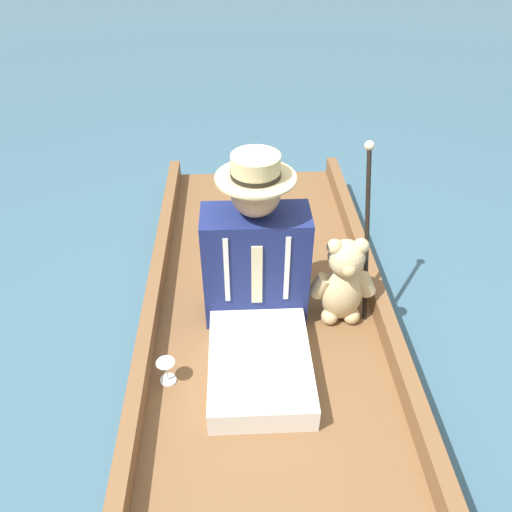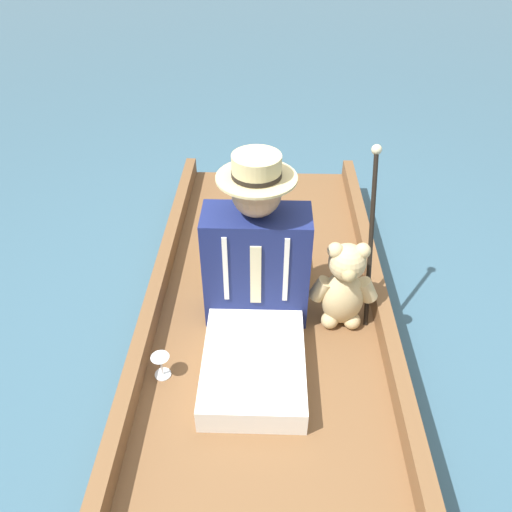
{
  "view_description": "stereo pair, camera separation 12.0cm",
  "coord_description": "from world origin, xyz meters",
  "px_view_note": "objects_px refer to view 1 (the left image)",
  "views": [
    {
      "loc": [
        0.12,
        1.49,
        1.74
      ],
      "look_at": [
        0.05,
        -0.12,
        0.49
      ],
      "focal_mm": 35.0,
      "sensor_mm": 36.0,
      "label": 1
    },
    {
      "loc": [
        -0.0,
        1.49,
        1.74
      ],
      "look_at": [
        0.05,
        -0.12,
        0.49
      ],
      "focal_mm": 35.0,
      "sensor_mm": 36.0,
      "label": 2
    }
  ],
  "objects_px": {
    "teddy_bear": "(343,283)",
    "walking_cane": "(367,216)",
    "seated_person": "(257,282)",
    "wine_glass": "(166,367)"
  },
  "relations": [
    {
      "from": "seated_person",
      "to": "wine_glass",
      "type": "relative_size",
      "value": 7.28
    },
    {
      "from": "wine_glass",
      "to": "seated_person",
      "type": "bearing_deg",
      "value": -142.93
    },
    {
      "from": "wine_glass",
      "to": "walking_cane",
      "type": "distance_m",
      "value": 1.04
    },
    {
      "from": "seated_person",
      "to": "wine_glass",
      "type": "distance_m",
      "value": 0.49
    },
    {
      "from": "teddy_bear",
      "to": "walking_cane",
      "type": "bearing_deg",
      "value": -122.85
    },
    {
      "from": "seated_person",
      "to": "wine_glass",
      "type": "bearing_deg",
      "value": 33.1
    },
    {
      "from": "teddy_bear",
      "to": "wine_glass",
      "type": "bearing_deg",
      "value": 23.9
    },
    {
      "from": "seated_person",
      "to": "wine_glass",
      "type": "height_order",
      "value": "seated_person"
    },
    {
      "from": "teddy_bear",
      "to": "wine_glass",
      "type": "distance_m",
      "value": 0.81
    },
    {
      "from": "teddy_bear",
      "to": "walking_cane",
      "type": "xyz_separation_m",
      "value": [
        -0.11,
        -0.18,
        0.22
      ]
    }
  ]
}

